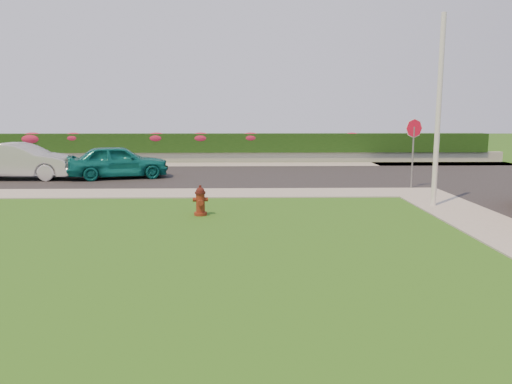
{
  "coord_description": "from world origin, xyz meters",
  "views": [
    {
      "loc": [
        0.57,
        -9.09,
        2.97
      ],
      "look_at": [
        0.86,
        3.74,
        0.9
      ],
      "focal_mm": 35.0,
      "sensor_mm": 36.0,
      "label": 1
    }
  ],
  "objects_px": {
    "sedan_teal": "(118,162)",
    "sedan_silver": "(21,161)",
    "fire_hydrant": "(200,201)",
    "stop_sign": "(414,137)",
    "utility_pole": "(438,112)"
  },
  "relations": [
    {
      "from": "sedan_teal",
      "to": "sedan_silver",
      "type": "distance_m",
      "value": 4.21
    },
    {
      "from": "sedan_teal",
      "to": "sedan_silver",
      "type": "bearing_deg",
      "value": 77.48
    },
    {
      "from": "fire_hydrant",
      "to": "stop_sign",
      "type": "distance_m",
      "value": 9.32
    },
    {
      "from": "sedan_silver",
      "to": "utility_pole",
      "type": "xyz_separation_m",
      "value": [
        15.79,
        -6.66,
        2.12
      ]
    },
    {
      "from": "fire_hydrant",
      "to": "sedan_silver",
      "type": "relative_size",
      "value": 0.18
    },
    {
      "from": "utility_pole",
      "to": "fire_hydrant",
      "type": "bearing_deg",
      "value": -170.91
    },
    {
      "from": "fire_hydrant",
      "to": "sedan_silver",
      "type": "bearing_deg",
      "value": 131.03
    },
    {
      "from": "fire_hydrant",
      "to": "sedan_teal",
      "type": "distance_m",
      "value": 9.14
    },
    {
      "from": "fire_hydrant",
      "to": "utility_pole",
      "type": "distance_m",
      "value": 7.76
    },
    {
      "from": "sedan_teal",
      "to": "utility_pole",
      "type": "relative_size",
      "value": 0.74
    },
    {
      "from": "sedan_teal",
      "to": "sedan_silver",
      "type": "xyz_separation_m",
      "value": [
        -4.21,
        -0.22,
        0.05
      ]
    },
    {
      "from": "stop_sign",
      "to": "sedan_teal",
      "type": "bearing_deg",
      "value": 170.67
    },
    {
      "from": "utility_pole",
      "to": "stop_sign",
      "type": "xyz_separation_m",
      "value": [
        0.54,
        3.72,
        -0.92
      ]
    },
    {
      "from": "sedan_teal",
      "to": "stop_sign",
      "type": "xyz_separation_m",
      "value": [
        12.12,
        -3.16,
        1.25
      ]
    },
    {
      "from": "fire_hydrant",
      "to": "sedan_silver",
      "type": "distance_m",
      "value": 11.59
    }
  ]
}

